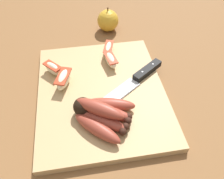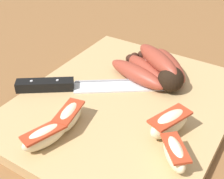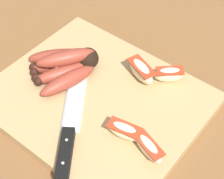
{
  "view_description": "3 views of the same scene",
  "coord_description": "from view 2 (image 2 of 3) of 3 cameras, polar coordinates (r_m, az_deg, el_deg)",
  "views": [
    {
      "loc": [
        0.43,
        -0.02,
        0.47
      ],
      "look_at": [
        0.03,
        0.04,
        0.03
      ],
      "focal_mm": 37.39,
      "sensor_mm": 36.0,
      "label": 1
    },
    {
      "loc": [
        -0.35,
        -0.19,
        0.33
      ],
      "look_at": [
        0.0,
        0.03,
        0.05
      ],
      "focal_mm": 49.73,
      "sensor_mm": 36.0,
      "label": 2
    },
    {
      "loc": [
        -0.3,
        0.36,
        0.57
      ],
      "look_at": [
        0.0,
        -0.01,
        0.03
      ],
      "focal_mm": 59.98,
      "sensor_mm": 36.0,
      "label": 3
    }
  ],
  "objects": [
    {
      "name": "apple_wedge_near",
      "position": [
        0.45,
        10.52,
        -6.13
      ],
      "size": [
        0.08,
        0.05,
        0.04
      ],
      "color": "beige",
      "rests_on": "cutting_board"
    },
    {
      "name": "chefs_knife",
      "position": [
        0.55,
        -7.21,
        0.79
      ],
      "size": [
        0.19,
        0.25,
        0.02
      ],
      "color": "silver",
      "rests_on": "cutting_board"
    },
    {
      "name": "cutting_board",
      "position": [
        0.53,
        2.38,
        -2.9
      ],
      "size": [
        0.39,
        0.33,
        0.02
      ],
      "primitive_type": "cube",
      "color": "tan",
      "rests_on": "ground_plane"
    },
    {
      "name": "banana_bunch",
      "position": [
        0.57,
        8.02,
        3.84
      ],
      "size": [
        0.15,
        0.16,
        0.06
      ],
      "color": "black",
      "rests_on": "cutting_board"
    },
    {
      "name": "apple_wedge_extra",
      "position": [
        0.41,
        11.44,
        -11.43
      ],
      "size": [
        0.06,
        0.06,
        0.03
      ],
      "color": "beige",
      "rests_on": "cutting_board"
    },
    {
      "name": "ground_plane",
      "position": [
        0.52,
        2.67,
        -5.41
      ],
      "size": [
        6.0,
        6.0,
        0.0
      ],
      "primitive_type": "plane",
      "color": "brown"
    },
    {
      "name": "apple_wedge_far",
      "position": [
        0.44,
        -12.31,
        -8.48
      ],
      "size": [
        0.07,
        0.04,
        0.03
      ],
      "color": "beige",
      "rests_on": "cutting_board"
    },
    {
      "name": "apple_wedge_middle",
      "position": [
        0.47,
        -7.88,
        -4.91
      ],
      "size": [
        0.07,
        0.04,
        0.03
      ],
      "color": "beige",
      "rests_on": "cutting_board"
    }
  ]
}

